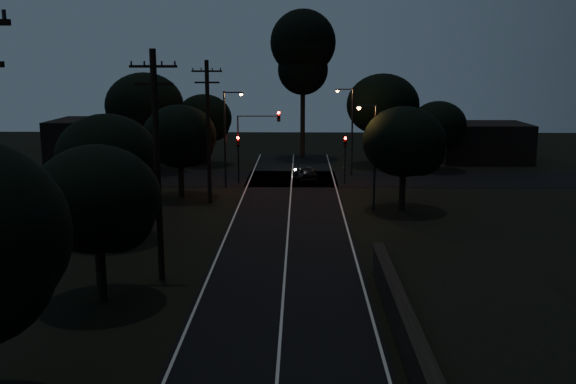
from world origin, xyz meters
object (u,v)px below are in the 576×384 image
object	(u,v)px
signal_right	(345,151)
signal_mast	(258,133)
utility_pole_far	(208,130)
tall_pine	(303,51)
signal_left	(238,151)
streetlight_c	(373,149)
streetlight_b	(350,125)
utility_pole_mid	(157,163)
car	(306,173)
streetlight_a	(227,132)

from	to	relation	value
signal_right	signal_mast	xyz separation A→B (m)	(-7.51, 0.00, 1.50)
utility_pole_far	tall_pine	bearing A→B (deg)	73.07
signal_left	signal_mast	bearing A→B (deg)	0.13
tall_pine	signal_right	xyz separation A→B (m)	(3.60, -15.01, -8.56)
streetlight_c	streetlight_b	bearing A→B (deg)	92.14
utility_pole_far	signal_left	distance (m)	8.53
utility_pole_far	signal_right	bearing A→B (deg)	37.00
utility_pole_mid	streetlight_c	world-z (taller)	utility_pole_mid
utility_pole_far	car	world-z (taller)	utility_pole_far
utility_pole_mid	signal_mast	distance (m)	25.22
utility_pole_mid	signal_left	distance (m)	25.19
signal_left	signal_mast	distance (m)	2.26
utility_pole_mid	streetlight_b	distance (m)	31.15
signal_mast	streetlight_a	distance (m)	3.13
utility_pole_mid	tall_pine	size ratio (longest dim) A/B	0.70
signal_mast	streetlight_a	world-z (taller)	streetlight_a
tall_pine	streetlight_b	xyz separation A→B (m)	(4.31, -11.00, -6.76)
utility_pole_far	signal_right	size ratio (longest dim) A/B	2.56
signal_right	signal_mast	world-z (taller)	signal_mast
tall_pine	streetlight_c	bearing A→B (deg)	-79.07
utility_pole_mid	tall_pine	distance (m)	41.00
utility_pole_mid	streetlight_a	world-z (taller)	utility_pole_mid
signal_left	utility_pole_far	bearing A→B (deg)	-99.94
streetlight_c	car	bearing A→B (deg)	112.53
signal_left	tall_pine	bearing A→B (deg)	69.54
utility_pole_mid	signal_left	xyz separation A→B (m)	(1.40, 24.99, -2.90)
streetlight_a	streetlight_b	bearing A→B (deg)	29.48
signal_right	signal_mast	size ratio (longest dim) A/B	0.66
signal_right	tall_pine	bearing A→B (deg)	103.49
streetlight_b	utility_pole_mid	bearing A→B (deg)	-111.30
tall_pine	streetlight_b	distance (m)	13.61
streetlight_b	car	xyz separation A→B (m)	(-4.04, -2.99, -3.95)
utility_pole_mid	signal_left	world-z (taller)	utility_pole_mid
signal_right	signal_left	bearing A→B (deg)	180.00
signal_mast	utility_pole_mid	bearing A→B (deg)	-97.04
streetlight_a	car	world-z (taller)	streetlight_a
utility_pole_far	car	bearing A→B (deg)	51.11
utility_pole_mid	signal_right	xyz separation A→B (m)	(10.60, 24.99, -2.90)
utility_pole_far	tall_pine	xyz separation A→B (m)	(7.00, 23.00, 5.91)
signal_right	utility_pole_far	bearing A→B (deg)	-143.00
car	streetlight_c	bearing A→B (deg)	101.50
signal_left	streetlight_c	distance (m)	14.52
utility_pole_mid	signal_mast	size ratio (longest dim) A/B	1.76
streetlight_a	streetlight_c	distance (m)	13.72
utility_pole_far	streetlight_b	size ratio (longest dim) A/B	1.31
utility_pole_far	streetlight_b	bearing A→B (deg)	46.70
streetlight_b	signal_right	bearing A→B (deg)	-100.00
tall_pine	signal_left	size ratio (longest dim) A/B	3.85
utility_pole_far	streetlight_c	distance (m)	12.05
utility_pole_far	streetlight_c	bearing A→B (deg)	-9.60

